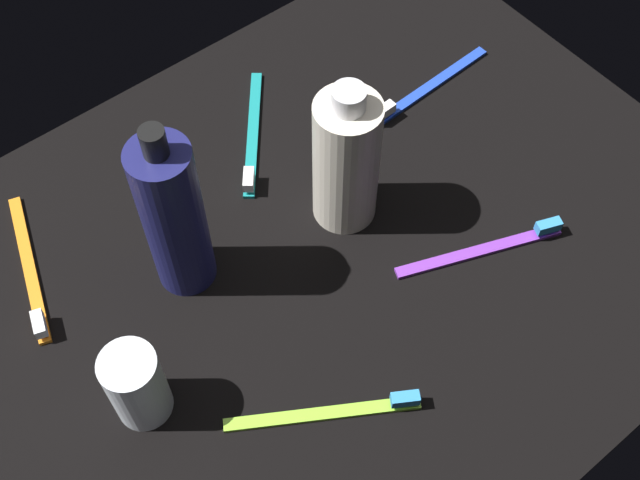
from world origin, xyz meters
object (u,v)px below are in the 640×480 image
object	(u,v)px
lotion_bottle	(174,217)
deodorant_stick	(136,385)
toothbrush_lime	(335,411)
toothbrush_teal	(252,138)
toothbrush_purple	(490,246)
toothbrush_blue	(424,89)
bodywash_bottle	(346,161)
toothbrush_orange	(30,274)

from	to	relation	value
lotion_bottle	deodorant_stick	world-z (taller)	lotion_bottle
toothbrush_lime	toothbrush_teal	bearing A→B (deg)	-112.82
lotion_bottle	toothbrush_purple	xyz separation A→B (cm)	(-25.62, 17.04, -9.06)
deodorant_stick	toothbrush_blue	xyz separation A→B (cm)	(-45.93, -12.73, -3.94)
toothbrush_purple	bodywash_bottle	bearing A→B (deg)	-57.59
toothbrush_blue	toothbrush_purple	size ratio (longest dim) A/B	1.05
lotion_bottle	toothbrush_purple	bearing A→B (deg)	146.37
deodorant_stick	toothbrush_blue	bearing A→B (deg)	-164.51
toothbrush_lime	toothbrush_purple	bearing A→B (deg)	-170.66
deodorant_stick	toothbrush_orange	xyz separation A→B (cm)	(1.81, -18.65, -3.94)
bodywash_bottle	toothbrush_lime	size ratio (longest dim) A/B	1.13
lotion_bottle	toothbrush_blue	xyz separation A→B (cm)	(-35.04, -3.23, -9.06)
toothbrush_purple	toothbrush_teal	size ratio (longest dim) A/B	1.17
toothbrush_blue	toothbrush_orange	world-z (taller)	same
toothbrush_lime	toothbrush_orange	world-z (taller)	same
bodywash_bottle	toothbrush_teal	distance (cm)	15.61
deodorant_stick	toothbrush_lime	xyz separation A→B (cm)	(-13.05, 11.40, -3.94)
bodywash_bottle	toothbrush_orange	xyz separation A→B (cm)	(29.94, -13.00, -7.59)
toothbrush_blue	toothbrush_purple	xyz separation A→B (cm)	(9.42, 20.28, 0.00)
lotion_bottle	bodywash_bottle	bearing A→B (deg)	167.44
toothbrush_teal	toothbrush_orange	bearing A→B (deg)	0.94
toothbrush_blue	toothbrush_teal	size ratio (longest dim) A/B	1.22
toothbrush_lime	bodywash_bottle	bearing A→B (deg)	-131.48
deodorant_stick	toothbrush_lime	size ratio (longest dim) A/B	0.57
bodywash_bottle	toothbrush_orange	distance (cm)	33.51
bodywash_bottle	toothbrush_orange	size ratio (longest dim) A/B	1.03
toothbrush_lime	toothbrush_blue	bearing A→B (deg)	-143.72
lotion_bottle	bodywash_bottle	size ratio (longest dim) A/B	1.20
bodywash_bottle	toothbrush_purple	world-z (taller)	bodywash_bottle
toothbrush_blue	toothbrush_orange	size ratio (longest dim) A/B	1.03
toothbrush_lime	toothbrush_teal	size ratio (longest dim) A/B	1.08
deodorant_stick	toothbrush_orange	bearing A→B (deg)	-84.45
toothbrush_purple	toothbrush_teal	bearing A→B (deg)	-68.28
toothbrush_blue	toothbrush_teal	distance (cm)	21.03
toothbrush_blue	toothbrush_lime	distance (cm)	40.79
lotion_bottle	toothbrush_blue	size ratio (longest dim) A/B	1.20
toothbrush_orange	lotion_bottle	bearing A→B (deg)	144.21
toothbrush_teal	toothbrush_purple	bearing A→B (deg)	111.72
toothbrush_orange	toothbrush_teal	xyz separation A→B (cm)	(-27.70, -0.46, 0.00)
toothbrush_lime	lotion_bottle	bearing A→B (deg)	-84.10
toothbrush_blue	toothbrush_teal	xyz separation A→B (cm)	(20.04, -6.38, 0.00)
lotion_bottle	toothbrush_orange	distance (cm)	18.09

